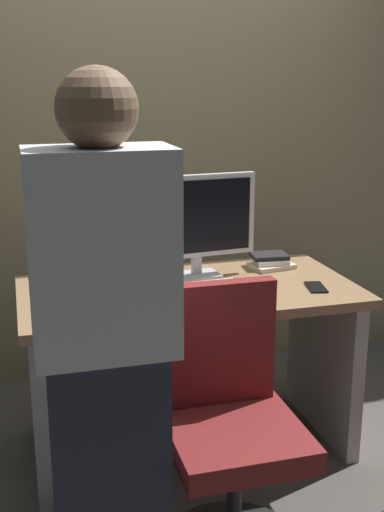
{
  "coord_description": "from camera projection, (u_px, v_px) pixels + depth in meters",
  "views": [
    {
      "loc": [
        -0.69,
        -2.51,
        1.6
      ],
      "look_at": [
        0.0,
        -0.05,
        0.9
      ],
      "focal_mm": 45.61,
      "sensor_mm": 36.0,
      "label": 1
    }
  ],
  "objects": [
    {
      "name": "book_stack",
      "position": [
        271.0,
        261.0,
        3.02
      ],
      "size": [
        0.21,
        0.17,
        0.06
      ],
      "color": "beige",
      "rests_on": "desk"
    },
    {
      "name": "wall_back",
      "position": [
        143.0,
        99.0,
        3.39
      ],
      "size": [
        6.4,
        0.1,
        3.0
      ],
      "primitive_type": "cube",
      "color": "#8C7F5B",
      "rests_on": "ground"
    },
    {
      "name": "mouse",
      "position": [
        252.0,
        282.0,
        2.75
      ],
      "size": [
        0.06,
        0.1,
        0.03
      ],
      "primitive_type": "ellipsoid",
      "color": "white",
      "rests_on": "desk"
    },
    {
      "name": "ground_plane",
      "position": [
        189.0,
        446.0,
        2.94
      ],
      "size": [
        9.0,
        9.0,
        0.0
      ],
      "primitive_type": "plane",
      "color": "#4C4742"
    },
    {
      "name": "office_chair",
      "position": [
        230.0,
        437.0,
        2.2
      ],
      "size": [
        0.52,
        0.52,
        0.94
      ],
      "color": "black",
      "rests_on": "ground"
    },
    {
      "name": "cell_phone",
      "position": [
        316.0,
        287.0,
        2.73
      ],
      "size": [
        0.1,
        0.16,
        0.01
      ],
      "primitive_type": "cube",
      "rotation": [
        0.0,
        0.0,
        -0.2
      ],
      "color": "black",
      "rests_on": "desk"
    },
    {
      "name": "keyboard",
      "position": [
        190.0,
        289.0,
        2.68
      ],
      "size": [
        0.44,
        0.15,
        0.02
      ],
      "primitive_type": "cube",
      "rotation": [
        0.0,
        0.0,
        0.04
      ],
      "color": "white",
      "rests_on": "desk"
    },
    {
      "name": "desk",
      "position": [
        189.0,
        340.0,
        2.8
      ],
      "size": [
        1.41,
        0.73,
        0.75
      ],
      "color": "#93704C",
      "rests_on": "ground"
    },
    {
      "name": "cup_near_keyboard",
      "position": [
        79.0,
        302.0,
        2.42
      ],
      "size": [
        0.08,
        0.08,
        0.09
      ],
      "primitive_type": "cylinder",
      "color": "white",
      "rests_on": "desk"
    },
    {
      "name": "monitor",
      "position": [
        197.0,
        221.0,
        2.81
      ],
      "size": [
        0.54,
        0.16,
        0.46
      ],
      "color": "silver",
      "rests_on": "desk"
    },
    {
      "name": "cup_by_monitor",
      "position": [
        74.0,
        272.0,
        2.81
      ],
      "size": [
        0.07,
        0.07,
        0.09
      ],
      "primitive_type": "cylinder",
      "color": "#D84C3F",
      "rests_on": "desk"
    },
    {
      "name": "person_at_desk",
      "position": [
        106.0,
        354.0,
        1.86
      ],
      "size": [
        0.4,
        0.24,
        1.64
      ],
      "color": "#262838",
      "rests_on": "ground"
    }
  ]
}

